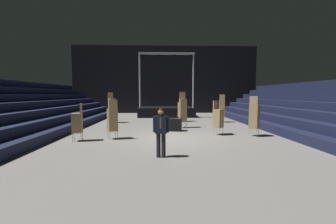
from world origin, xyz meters
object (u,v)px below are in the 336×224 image
object	(u,v)px
chair_stack_mid_left	(77,122)
chair_stack_rear_centre	(183,110)
chair_stack_mid_right	(112,119)
chair_stack_front_right	(254,116)
chair_stack_mid_centre	(222,108)
chair_stack_front_left	(182,109)
chair_stack_rear_left	(112,108)
stage_riser	(166,111)
equipment_road_case	(174,125)
chair_stack_rear_right	(218,118)
man_with_tie	(161,130)

from	to	relation	value
chair_stack_mid_left	chair_stack_rear_centre	xyz separation A→B (m)	(5.45, 3.85, 0.29)
chair_stack_mid_right	chair_stack_front_right	bearing A→B (deg)	-24.77
chair_stack_mid_right	chair_stack_mid_centre	size ratio (longest dim) A/B	0.89
chair_stack_front_left	chair_stack_front_right	size ratio (longest dim) A/B	0.96
chair_stack_front_left	chair_stack_mid_centre	xyz separation A→B (m)	(3.18, -0.53, 0.08)
chair_stack_rear_left	chair_stack_rear_centre	xyz separation A→B (m)	(5.31, -2.64, 0.00)
stage_riser	chair_stack_mid_left	bearing A→B (deg)	-111.85
chair_stack_front_right	equipment_road_case	xyz separation A→B (m)	(-4.16, 1.80, -0.70)
stage_riser	equipment_road_case	xyz separation A→B (m)	(0.25, -8.62, -0.22)
chair_stack_mid_centre	equipment_road_case	distance (m)	5.66
chair_stack_front_left	chair_stack_mid_left	world-z (taller)	chair_stack_front_left
chair_stack_mid_left	chair_stack_mid_centre	size ratio (longest dim) A/B	0.81
chair_stack_mid_centre	chair_stack_rear_right	xyz separation A→B (m)	(-1.73, -5.21, -0.17)
stage_riser	chair_stack_front_left	distance (m)	4.40
stage_riser	chair_stack_mid_left	distance (m)	12.18
chair_stack_mid_centre	chair_stack_rear_right	distance (m)	5.50
man_with_tie	chair_stack_mid_centre	xyz separation A→B (m)	(4.88, 9.30, 0.12)
chair_stack_rear_right	equipment_road_case	bearing A→B (deg)	-72.77
chair_stack_mid_left	chair_stack_mid_right	xyz separation A→B (m)	(1.56, 0.43, 0.08)
chair_stack_front_right	equipment_road_case	size ratio (longest dim) A/B	2.37
stage_riser	chair_stack_front_right	bearing A→B (deg)	-67.05
chair_stack_front_right	chair_stack_mid_centre	distance (m)	5.66
chair_stack_rear_left	chair_stack_rear_centre	size ratio (longest dim) A/B	1.00
chair_stack_rear_centre	chair_stack_front_right	bearing A→B (deg)	131.87
man_with_tie	chair_stack_front_left	distance (m)	9.97
chair_stack_front_left	chair_stack_front_right	distance (m)	7.00
chair_stack_mid_right	equipment_road_case	world-z (taller)	chair_stack_mid_right
chair_stack_rear_centre	equipment_road_case	distance (m)	1.58
chair_stack_front_right	chair_stack_rear_left	size ratio (longest dim) A/B	0.89
stage_riser	chair_stack_rear_right	size ratio (longest dim) A/B	3.27
man_with_tie	stage_riser	bearing A→B (deg)	-85.00
man_with_tie	chair_stack_mid_centre	bearing A→B (deg)	-110.41
chair_stack_front_right	chair_stack_rear_centre	bearing A→B (deg)	-178.27
chair_stack_mid_left	chair_stack_rear_centre	bearing A→B (deg)	-65.73
chair_stack_rear_left	chair_stack_mid_right	bearing A→B (deg)	63.89
stage_riser	chair_stack_front_left	size ratio (longest dim) A/B	3.00
stage_riser	chair_stack_front_left	world-z (taller)	stage_riser
chair_stack_mid_left	equipment_road_case	size ratio (longest dim) A/B	1.99
chair_stack_front_left	chair_stack_rear_left	xyz separation A→B (m)	(-5.54, -0.58, 0.17)
chair_stack_mid_right	chair_stack_mid_centre	bearing A→B (deg)	11.71
man_with_tie	chair_stack_front_right	bearing A→B (deg)	-136.53
chair_stack_front_left	chair_stack_rear_left	bearing A→B (deg)	58.52
chair_stack_front_left	chair_stack_rear_right	bearing A→B (deg)	156.64
chair_stack_rear_right	equipment_road_case	size ratio (longest dim) A/B	2.09
chair_stack_front_left	chair_stack_rear_left	distance (m)	5.57
chair_stack_front_left	equipment_road_case	size ratio (longest dim) A/B	2.28
stage_riser	chair_stack_rear_left	size ratio (longest dim) A/B	2.58
man_with_tie	equipment_road_case	size ratio (longest dim) A/B	1.94
chair_stack_front_left	chair_stack_mid_right	xyz separation A→B (m)	(-4.11, -6.65, -0.04)
chair_stack_mid_right	chair_stack_rear_left	distance (m)	6.23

